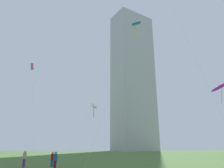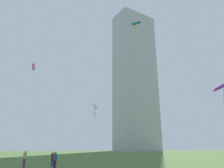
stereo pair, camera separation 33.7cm
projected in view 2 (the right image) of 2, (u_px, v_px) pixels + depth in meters
name	position (u px, v px, depth m)	size (l,w,h in m)	color
person_standing_0	(55.00, 159.00, 21.27)	(0.38, 0.38, 1.73)	maroon
person_standing_1	(25.00, 157.00, 23.34)	(0.40, 0.40, 1.81)	#593372
person_standing_2	(53.00, 158.00, 23.97)	(0.37, 0.37, 1.65)	#1E478C
kite_flying_1	(95.00, 106.00, 42.92)	(5.80, 2.91, 11.45)	silver
kite_flying_2	(136.00, 25.00, 29.67)	(7.89, 1.62, 19.74)	silver
kite_flying_3	(34.00, 67.00, 47.10)	(2.99, 5.26, 20.60)	silver
kite_flying_5	(222.00, 86.00, 42.30)	(7.26, 7.78, 15.31)	silver
distant_highrise_0	(132.00, 88.00, 162.97)	(16.85, 23.69, 94.17)	#939399
distant_highrise_1	(135.00, 79.00, 130.16)	(24.60, 15.21, 88.01)	#A8A8AD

